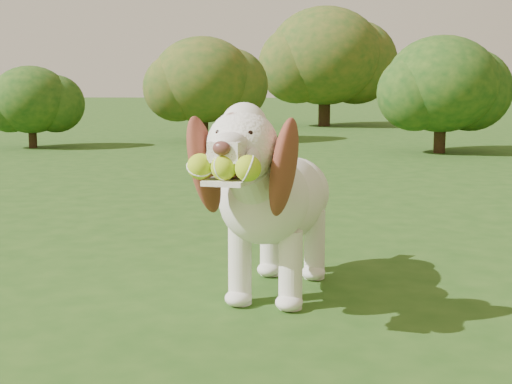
{
  "coord_description": "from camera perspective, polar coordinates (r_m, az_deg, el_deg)",
  "views": [
    {
      "loc": [
        0.55,
        -2.8,
        0.95
      ],
      "look_at": [
        0.37,
        0.0,
        0.51
      ],
      "focal_mm": 50.0,
      "sensor_mm": 36.0,
      "label": 1
    }
  ],
  "objects": [
    {
      "name": "shrub_a",
      "position": [
        10.8,
        -17.56,
        7.05
      ],
      "size": [
        1.14,
        1.14,
        1.18
      ],
      "color": "#382314",
      "rests_on": "ground"
    },
    {
      "name": "shrub_i",
      "position": [
        15.48,
        5.55,
        10.78
      ],
      "size": [
        2.44,
        2.44,
        2.53
      ],
      "color": "#382314",
      "rests_on": "ground"
    },
    {
      "name": "dog",
      "position": [
        3.11,
        1.42,
        -0.14
      ],
      "size": [
        0.64,
        1.34,
        0.87
      ],
      "rotation": [
        0.0,
        0.0,
        -0.22
      ],
      "color": "white",
      "rests_on": "ground"
    },
    {
      "name": "shrub_c",
      "position": [
        9.86,
        14.64,
        8.35
      ],
      "size": [
        1.51,
        1.51,
        1.56
      ],
      "color": "#382314",
      "rests_on": "ground"
    },
    {
      "name": "shrub_b",
      "position": [
        11.49,
        -4.29,
        8.94
      ],
      "size": [
        1.6,
        1.6,
        1.66
      ],
      "color": "#382314",
      "rests_on": "ground"
    },
    {
      "name": "ground",
      "position": [
        3.01,
        -7.06,
        -9.64
      ],
      "size": [
        80.0,
        80.0,
        0.0
      ],
      "primitive_type": "plane",
      "color": "#224814",
      "rests_on": "ground"
    }
  ]
}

